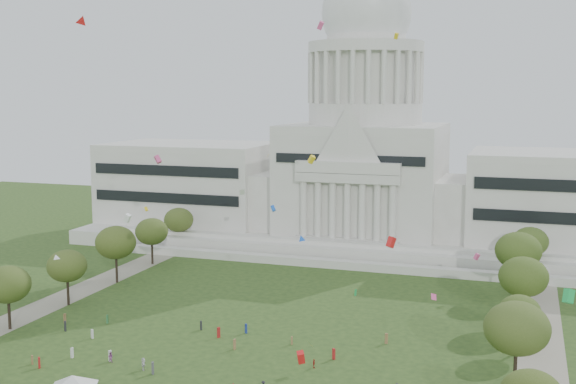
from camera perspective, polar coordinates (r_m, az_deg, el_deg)
name	(u,v)px	position (r m, az deg, el deg)	size (l,w,h in m)	color
capitol	(364,167)	(207.90, 6.02, 2.00)	(160.00, 64.50, 91.30)	silver
path_left	(41,308)	(156.49, -18.97, -8.68)	(8.00, 160.00, 0.04)	gray
path_right	(541,364)	(126.13, 19.34, -12.74)	(8.00, 160.00, 0.04)	gray
row_tree_l_2	(8,284)	(142.96, -21.28, -6.83)	(8.42, 8.42, 11.97)	black
row_tree_r_2	(517,328)	(111.07, 17.64, -10.24)	(9.55, 9.55, 13.58)	black
row_tree_l_3	(67,266)	(155.16, -17.07, -5.61)	(8.12, 8.12, 11.55)	black
row_tree_r_3	(520,312)	(128.12, 17.84, -9.01)	(7.01, 7.01, 9.98)	black
row_tree_l_4	(116,243)	(169.88, -13.46, -3.91)	(9.29, 9.29, 13.21)	black
row_tree_r_4	(524,277)	(142.55, 18.11, -6.39)	(9.19, 9.19, 13.06)	black
row_tree_l_5	(152,232)	(186.30, -10.72, -3.09)	(8.33, 8.33, 11.85)	black
row_tree_r_5	(518,251)	(162.06, 17.74, -4.44)	(9.82, 9.82, 13.96)	black
row_tree_l_6	(179,220)	(202.79, -8.63, -2.19)	(8.19, 8.19, 11.64)	black
row_tree_r_6	(530,242)	(179.91, 18.61, -3.74)	(8.42, 8.42, 11.97)	black
event_tent	(72,382)	(107.34, -16.68, -14.19)	(11.15, 11.15, 4.85)	#4C4C4C
person_5	(143,364)	(119.16, -11.36, -13.17)	(1.86, 0.73, 2.00)	silver
person_8	(111,357)	(123.47, -13.84, -12.55)	(0.84, 0.52, 1.72)	#994C8C
person_10	(314,364)	(117.88, 2.06, -13.39)	(0.86, 0.47, 1.46)	#B21E1E
distant_crowd	(161,352)	(123.88, -10.02, -12.36)	(61.20, 38.90, 1.94)	silver
kite_swarm	(201,184)	(105.53, -6.92, 0.65)	(95.45, 101.64, 66.14)	yellow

